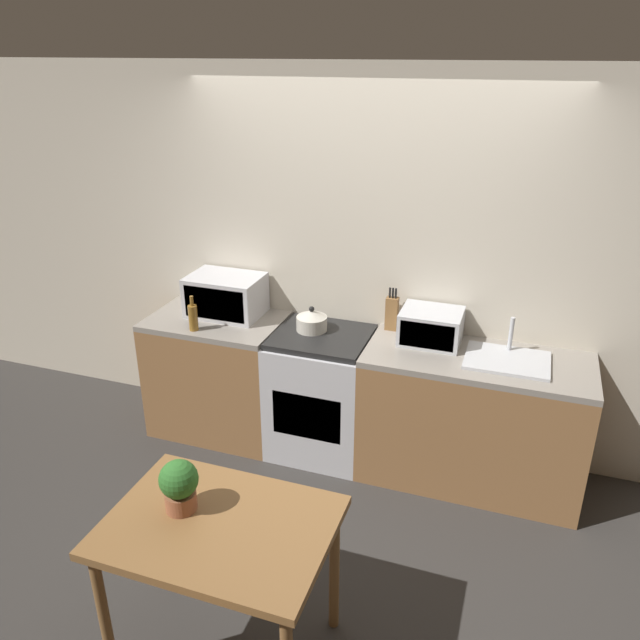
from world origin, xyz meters
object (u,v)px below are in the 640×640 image
Objects in this scene: stove_range at (321,393)px; kettle at (312,320)px; bottle at (193,317)px; toaster_oven at (431,327)px; dining_table at (220,541)px; microwave at (226,295)px.

kettle is (-0.09, 0.05, 0.52)m from stove_range.
kettle is at bearing 19.12° from bottle.
kettle is at bearing 151.95° from stove_range.
toaster_oven reaches higher than kettle.
kettle is at bearing -174.07° from toaster_oven.
bottle reaches higher than toaster_oven.
bottle is 0.25× the size of dining_table.
bottle is at bearing -160.88° from kettle.
stove_range is 3.64× the size of bottle.
dining_table is (0.21, -1.77, -0.30)m from kettle.
microwave is at bearing 75.31° from bottle.
toaster_oven is 0.39× the size of dining_table.
microwave is 2.06m from dining_table.
microwave reaches higher than toaster_oven.
microwave reaches higher than stove_range.
kettle is at bearing 96.79° from dining_table.
toaster_oven is 1.97m from dining_table.
dining_table is at bearing -64.15° from microwave.
toaster_oven is at bearing 5.93° from kettle.
kettle is 0.85× the size of bottle.
stove_range reaches higher than dining_table.
toaster_oven is (1.55, 0.35, 0.01)m from bottle.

